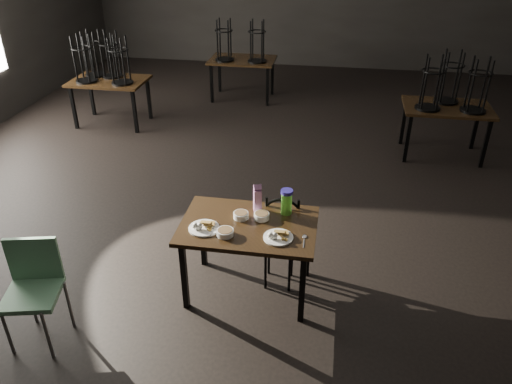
% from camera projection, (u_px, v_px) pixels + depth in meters
% --- Properties ---
extents(room, '(12.00, 12.04, 3.22)m').
position_uv_depth(room, '(284.00, 1.00, 5.20)').
color(room, black).
rests_on(room, ground).
extents(main_table, '(1.20, 0.80, 0.75)m').
position_uv_depth(main_table, '(249.00, 231.00, 4.43)').
color(main_table, black).
rests_on(main_table, ground).
extents(plate_left, '(0.27, 0.27, 0.09)m').
position_uv_depth(plate_left, '(204.00, 227.00, 4.31)').
color(plate_left, white).
rests_on(plate_left, main_table).
extents(plate_right, '(0.25, 0.25, 0.08)m').
position_uv_depth(plate_right, '(278.00, 236.00, 4.19)').
color(plate_right, white).
rests_on(plate_right, main_table).
extents(bowl_near, '(0.14, 0.14, 0.05)m').
position_uv_depth(bowl_near, '(241.00, 215.00, 4.46)').
color(bowl_near, white).
rests_on(bowl_near, main_table).
extents(bowl_far, '(0.14, 0.14, 0.05)m').
position_uv_depth(bowl_far, '(262.00, 216.00, 4.45)').
color(bowl_far, white).
rests_on(bowl_far, main_table).
extents(bowl_big, '(0.15, 0.15, 0.05)m').
position_uv_depth(bowl_big, '(225.00, 232.00, 4.23)').
color(bowl_big, white).
rests_on(bowl_big, main_table).
extents(juice_carton, '(0.09, 0.09, 0.28)m').
position_uv_depth(juice_carton, '(258.00, 199.00, 4.52)').
color(juice_carton, '#901A78').
rests_on(juice_carton, main_table).
extents(water_bottle, '(0.13, 0.13, 0.24)m').
position_uv_depth(water_bottle, '(287.00, 202.00, 4.48)').
color(water_bottle, '#6EDF41').
rests_on(water_bottle, main_table).
extents(spoon, '(0.04, 0.19, 0.01)m').
position_uv_depth(spoon, '(305.00, 237.00, 4.21)').
color(spoon, silver).
rests_on(spoon, main_table).
extents(bentwood_chair, '(0.40, 0.40, 0.84)m').
position_uv_depth(bentwood_chair, '(280.00, 235.00, 4.67)').
color(bentwood_chair, black).
rests_on(bentwood_chair, ground).
extents(school_chair, '(0.50, 0.50, 0.90)m').
position_uv_depth(school_chair, '(33.00, 283.00, 4.01)').
color(school_chair, '#6FAD81').
rests_on(school_chair, ground).
extents(bg_table_left, '(1.20, 0.80, 1.48)m').
position_uv_depth(bg_table_left, '(107.00, 77.00, 8.05)').
color(bg_table_left, black).
rests_on(bg_table_left, ground).
extents(bg_table_right, '(1.20, 0.80, 1.48)m').
position_uv_depth(bg_table_right, '(448.00, 105.00, 6.96)').
color(bg_table_right, black).
rests_on(bg_table_right, ground).
extents(bg_table_far, '(1.20, 0.80, 1.48)m').
position_uv_depth(bg_table_far, '(242.00, 59.00, 9.13)').
color(bg_table_far, black).
rests_on(bg_table_far, ground).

